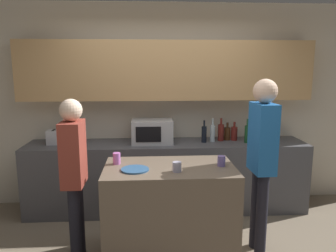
# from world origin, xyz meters

# --- Properties ---
(back_wall) EXTENTS (6.40, 0.40, 2.70)m
(back_wall) POSITION_xyz_m (0.00, 1.66, 1.54)
(back_wall) COLOR beige
(back_wall) RESTS_ON ground_plane
(back_counter) EXTENTS (3.60, 0.62, 0.90)m
(back_counter) POSITION_xyz_m (0.00, 1.39, 0.45)
(back_counter) COLOR #4C4C51
(back_counter) RESTS_ON ground_plane
(kitchen_island) EXTENTS (1.26, 0.73, 0.93)m
(kitchen_island) POSITION_xyz_m (-0.04, 0.29, 0.47)
(kitchen_island) COLOR brown
(kitchen_island) RESTS_ON ground_plane
(microwave) EXTENTS (0.52, 0.39, 0.30)m
(microwave) POSITION_xyz_m (-0.19, 1.41, 1.05)
(microwave) COLOR #B7BABC
(microwave) RESTS_ON back_counter
(toaster) EXTENTS (0.26, 0.16, 0.18)m
(toaster) POSITION_xyz_m (-1.39, 1.41, 0.99)
(toaster) COLOR silver
(toaster) RESTS_ON back_counter
(potted_plant) EXTENTS (0.14, 0.14, 0.40)m
(potted_plant) POSITION_xyz_m (1.36, 1.41, 1.10)
(potted_plant) COLOR silver
(potted_plant) RESTS_ON back_counter
(bottle_0) EXTENTS (0.07, 0.07, 0.29)m
(bottle_0) POSITION_xyz_m (0.48, 1.39, 1.02)
(bottle_0) COLOR black
(bottle_0) RESTS_ON back_counter
(bottle_1) EXTENTS (0.07, 0.07, 0.30)m
(bottle_1) POSITION_xyz_m (0.60, 1.43, 1.02)
(bottle_1) COLOR silver
(bottle_1) RESTS_ON back_counter
(bottle_2) EXTENTS (0.08, 0.08, 0.30)m
(bottle_2) POSITION_xyz_m (0.72, 1.46, 1.02)
(bottle_2) COLOR maroon
(bottle_2) RESTS_ON back_counter
(bottle_3) EXTENTS (0.08, 0.08, 0.24)m
(bottle_3) POSITION_xyz_m (0.81, 1.51, 0.99)
(bottle_3) COLOR #472814
(bottle_3) RESTS_ON back_counter
(bottle_4) EXTENTS (0.09, 0.09, 0.25)m
(bottle_4) POSITION_xyz_m (0.90, 1.48, 1.00)
(bottle_4) COLOR maroon
(bottle_4) RESTS_ON back_counter
(bottle_5) EXTENTS (0.07, 0.07, 0.31)m
(bottle_5) POSITION_xyz_m (1.03, 1.34, 1.02)
(bottle_5) COLOR #194723
(bottle_5) RESTS_ON back_counter
(bottle_6) EXTENTS (0.08, 0.08, 0.32)m
(bottle_6) POSITION_xyz_m (1.13, 1.36, 1.03)
(bottle_6) COLOR silver
(bottle_6) RESTS_ON back_counter
(plate_on_island) EXTENTS (0.26, 0.26, 0.01)m
(plate_on_island) POSITION_xyz_m (-0.37, 0.20, 0.94)
(plate_on_island) COLOR #2D5684
(plate_on_island) RESTS_ON kitchen_island
(cup_0) EXTENTS (0.08, 0.08, 0.09)m
(cup_0) POSITION_xyz_m (0.01, 0.13, 0.98)
(cup_0) COLOR #AAA8C3
(cup_0) RESTS_ON kitchen_island
(cup_1) EXTENTS (0.08, 0.08, 0.10)m
(cup_1) POSITION_xyz_m (0.46, 0.27, 0.98)
(cup_1) COLOR #6F5FA8
(cup_1) RESTS_ON kitchen_island
(cup_2) EXTENTS (0.07, 0.07, 0.11)m
(cup_2) POSITION_xyz_m (-0.56, 0.41, 0.99)
(cup_2) COLOR #CF6FCB
(cup_2) RESTS_ON kitchen_island
(person_left) EXTENTS (0.23, 0.34, 1.77)m
(person_left) POSITION_xyz_m (0.86, 0.31, 1.06)
(person_left) COLOR black
(person_left) RESTS_ON ground_plane
(person_center) EXTENTS (0.21, 0.34, 1.59)m
(person_center) POSITION_xyz_m (-0.95, 0.29, 0.94)
(person_center) COLOR black
(person_center) RESTS_ON ground_plane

